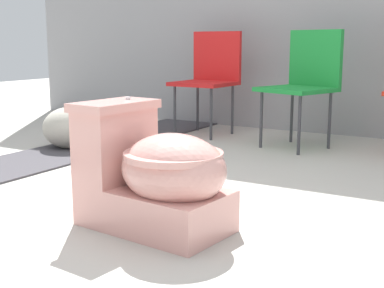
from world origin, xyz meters
name	(u,v)px	position (x,y,z in m)	size (l,w,h in m)	color
ground_plane	(127,214)	(0.00, 0.00, 0.00)	(14.00, 14.00, 0.00)	#B7B2A8
gravel_strip	(28,162)	(-1.16, 0.50, 0.01)	(0.56, 8.00, 0.01)	#423F44
toilet	(155,176)	(0.21, -0.09, 0.22)	(0.67, 0.44, 0.52)	#E09E93
folding_chair_left	(210,71)	(-0.71, 2.06, 0.51)	(0.46, 0.46, 0.83)	red
folding_chair_middle	(306,76)	(0.15, 1.90, 0.51)	(0.56, 0.56, 0.83)	#1E8C38
boulder_near	(71,130)	(-1.28, 1.02, 0.12)	(0.42, 0.35, 0.25)	gray
boulder_far	(71,128)	(-1.25, 0.99, 0.15)	(0.40, 0.40, 0.30)	#ADA899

